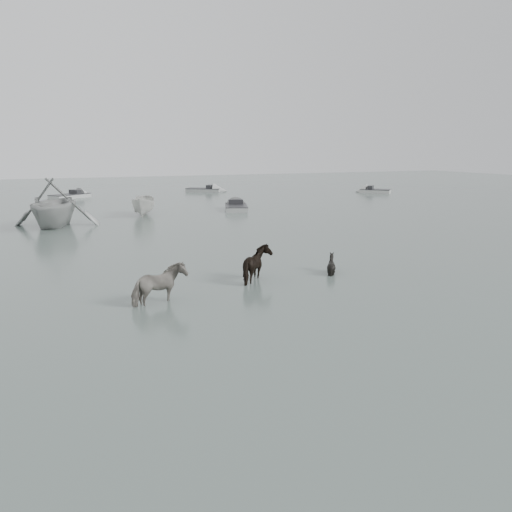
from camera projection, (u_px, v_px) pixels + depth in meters
The scene contains 10 objects.
ground at pixel (249, 292), 16.35m from camera, with size 140.00×140.00×0.00m, color #4A5852.
pony_pinto at pixel (159, 281), 15.02m from camera, with size 0.77×1.69×1.42m, color black.
pony_dark at pixel (258, 261), 17.63m from camera, with size 1.42×1.22×1.43m, color black.
pony_black at pixel (331, 258), 18.81m from camera, with size 0.88×0.99×1.09m, color black.
rowboat_trail at pixel (54, 201), 29.78m from camera, with size 5.02×5.81×3.06m, color #A6A9A6.
boat_small at pixel (144, 205), 34.89m from camera, with size 1.46×3.88×1.50m, color silver.
skiff_port at pixel (236, 205), 37.94m from camera, with size 4.89×1.60×0.75m, color #9A9C99, non-canonical shape.
skiff_mid at pixel (204, 188), 53.84m from camera, with size 5.12×1.60×0.75m, color #9FA19F, non-canonical shape.
skiff_star at pixel (375, 189), 52.48m from camera, with size 4.23×1.60×0.75m, color #B6B7B2, non-canonical shape.
skiff_far at pixel (70, 194), 46.97m from camera, with size 5.17×1.60×0.75m, color #AFB2AF, non-canonical shape.
Camera 1 is at (-5.76, -14.63, 4.62)m, focal length 35.00 mm.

